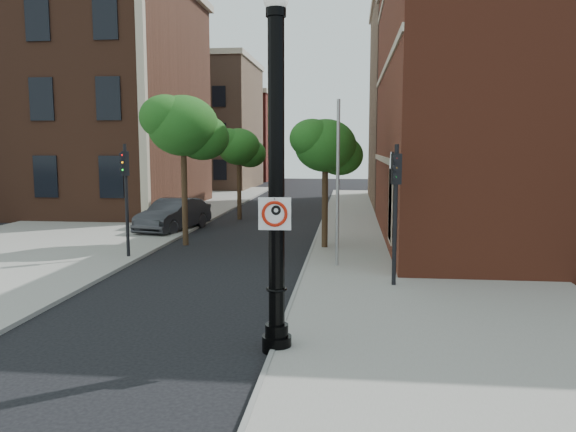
# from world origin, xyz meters

# --- Properties ---
(ground) EXTENTS (120.00, 120.00, 0.00)m
(ground) POSITION_xyz_m (0.00, 0.00, 0.00)
(ground) COLOR black
(ground) RESTS_ON ground
(sidewalk_right) EXTENTS (8.00, 60.00, 0.12)m
(sidewalk_right) POSITION_xyz_m (6.00, 10.00, 0.06)
(sidewalk_right) COLOR gray
(sidewalk_right) RESTS_ON ground
(sidewalk_left) EXTENTS (10.00, 50.00, 0.12)m
(sidewalk_left) POSITION_xyz_m (-9.00, 18.00, 0.06)
(sidewalk_left) COLOR gray
(sidewalk_left) RESTS_ON ground
(curb_edge) EXTENTS (0.10, 60.00, 0.14)m
(curb_edge) POSITION_xyz_m (2.05, 10.00, 0.07)
(curb_edge) COLOR gray
(curb_edge) RESTS_ON ground
(victorian_building) EXTENTS (18.60, 14.60, 17.95)m
(victorian_building) POSITION_xyz_m (-16.00, 23.97, 8.74)
(victorian_building) COLOR #552F1F
(victorian_building) RESTS_ON ground
(bg_building_tan_a) EXTENTS (12.00, 12.00, 12.00)m
(bg_building_tan_a) POSITION_xyz_m (-12.00, 44.00, 6.00)
(bg_building_tan_a) COLOR brown
(bg_building_tan_a) RESTS_ON ground
(bg_building_red) EXTENTS (12.00, 12.00, 10.00)m
(bg_building_red) POSITION_xyz_m (-12.00, 58.00, 5.00)
(bg_building_red) COLOR maroon
(bg_building_red) RESTS_ON ground
(bg_building_tan_b) EXTENTS (22.00, 14.00, 14.00)m
(bg_building_tan_b) POSITION_xyz_m (16.00, 30.00, 7.00)
(bg_building_tan_b) COLOR brown
(bg_building_tan_b) RESTS_ON ground
(lamppost) EXTENTS (0.59, 0.59, 7.03)m
(lamppost) POSITION_xyz_m (2.10, -0.17, 3.25)
(lamppost) COLOR black
(lamppost) RESTS_ON ground
(no_parking_sign) EXTENTS (0.63, 0.09, 0.63)m
(no_parking_sign) POSITION_xyz_m (2.09, -0.35, 2.81)
(no_parking_sign) COLOR white
(no_parking_sign) RESTS_ON ground
(parked_car) EXTENTS (2.65, 5.02, 1.57)m
(parked_car) POSITION_xyz_m (-4.94, 15.15, 0.79)
(parked_car) COLOR #2B2B30
(parked_car) RESTS_ON ground
(traffic_signal_left) EXTENTS (0.34, 0.37, 4.17)m
(traffic_signal_left) POSITION_xyz_m (-4.46, 8.32, 2.81)
(traffic_signal_left) COLOR black
(traffic_signal_left) RESTS_ON ground
(traffic_signal_right) EXTENTS (0.30, 0.35, 4.14)m
(traffic_signal_right) POSITION_xyz_m (4.80, 5.10, 2.79)
(traffic_signal_right) COLOR black
(traffic_signal_right) RESTS_ON ground
(utility_pole) EXTENTS (0.11, 0.11, 5.61)m
(utility_pole) POSITION_xyz_m (3.11, 7.64, 2.80)
(utility_pole) COLOR #999999
(utility_pole) RESTS_ON ground
(street_tree_a) EXTENTS (3.40, 3.08, 6.13)m
(street_tree_a) POSITION_xyz_m (-3.22, 11.52, 4.84)
(street_tree_a) COLOR black
(street_tree_a) RESTS_ON ground
(street_tree_b) EXTENTS (2.81, 2.54, 5.06)m
(street_tree_b) POSITION_xyz_m (-2.61, 19.87, 3.99)
(street_tree_b) COLOR black
(street_tree_b) RESTS_ON ground
(street_tree_c) EXTENTS (2.85, 2.58, 5.13)m
(street_tree_c) POSITION_xyz_m (2.57, 11.06, 4.05)
(street_tree_c) COLOR black
(street_tree_c) RESTS_ON ground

